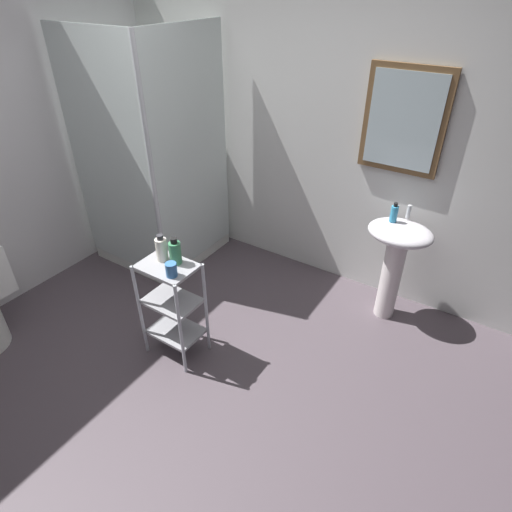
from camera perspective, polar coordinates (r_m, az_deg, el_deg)
The scene contains 10 objects.
ground_plane at distance 2.94m, azimuth -10.80°, elevation -18.07°, with size 4.20×4.20×0.02m, color #50454D.
wall_back at distance 3.52m, azimuth 8.31°, elevation 16.43°, with size 4.20×0.14×2.50m.
shower_stall at distance 3.97m, azimuth -12.71°, elevation 5.62°, with size 0.92×0.92×2.00m.
pedestal_sink at distance 3.26m, azimuth 18.24°, elevation 0.46°, with size 0.46×0.37×0.81m.
sink_faucet at distance 3.23m, azimuth 19.74°, elevation 5.61°, with size 0.03×0.03×0.10m, color silver.
storage_cart at distance 2.92m, azimuth -11.15°, elevation -6.13°, with size 0.38×0.28×0.74m.
hand_soap_bottle at distance 3.14m, azimuth 17.98°, elevation 5.45°, with size 0.05×0.05×0.14m.
body_wash_bottle_green at distance 2.71m, azimuth -10.77°, elevation 0.51°, with size 0.08×0.08×0.18m.
lotion_bottle_white at distance 2.75m, azimuth -12.52°, elevation 0.92°, with size 0.07×0.07×0.18m.
rinse_cup at distance 2.62m, azimuth -11.27°, elevation -1.80°, with size 0.07×0.07×0.09m, color #3870B2.
Camera 1 is at (1.41, -1.21, 2.27)m, focal length 29.90 mm.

